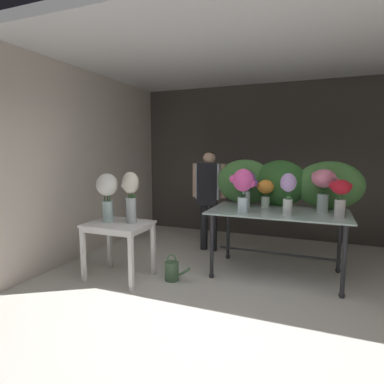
{
  "coord_description": "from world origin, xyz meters",
  "views": [
    {
      "loc": [
        0.92,
        -2.44,
        1.66
      ],
      "look_at": [
        -0.55,
        1.26,
        1.14
      ],
      "focal_mm": 29.79,
      "sensor_mm": 36.0,
      "label": 1
    }
  ],
  "objects_px": {
    "side_table_white": "(119,230)",
    "vase_rosy_ranunculus": "(324,184)",
    "vase_fuchsia_anemones": "(243,185)",
    "vase_violet_peonies": "(246,184)",
    "vase_cream_lisianthus_tall": "(131,194)",
    "watering_can": "(172,271)",
    "vase_lilac_tulips": "(288,190)",
    "vase_sunset_freesia": "(265,190)",
    "vase_crimson_roses": "(340,194)",
    "display_table_glass": "(278,221)",
    "florist": "(209,190)",
    "vase_white_roses_tall": "(107,191)"
  },
  "relations": [
    {
      "from": "vase_lilac_tulips",
      "to": "watering_can",
      "type": "height_order",
      "value": "vase_lilac_tulips"
    },
    {
      "from": "vase_rosy_ranunculus",
      "to": "vase_lilac_tulips",
      "type": "height_order",
      "value": "vase_rosy_ranunculus"
    },
    {
      "from": "vase_violet_peonies",
      "to": "watering_can",
      "type": "height_order",
      "value": "vase_violet_peonies"
    },
    {
      "from": "vase_violet_peonies",
      "to": "watering_can",
      "type": "xyz_separation_m",
      "value": [
        -0.76,
        -0.79,
        -1.07
      ]
    },
    {
      "from": "vase_rosy_ranunculus",
      "to": "vase_crimson_roses",
      "type": "relative_size",
      "value": 1.23
    },
    {
      "from": "side_table_white",
      "to": "vase_cream_lisianthus_tall",
      "type": "distance_m",
      "value": 0.5
    },
    {
      "from": "vase_white_roses_tall",
      "to": "vase_cream_lisianthus_tall",
      "type": "xyz_separation_m",
      "value": [
        0.31,
        0.06,
        -0.02
      ]
    },
    {
      "from": "vase_lilac_tulips",
      "to": "vase_sunset_freesia",
      "type": "height_order",
      "value": "vase_lilac_tulips"
    },
    {
      "from": "side_table_white",
      "to": "vase_sunset_freesia",
      "type": "xyz_separation_m",
      "value": [
        1.69,
        1.06,
        0.47
      ]
    },
    {
      "from": "vase_rosy_ranunculus",
      "to": "watering_can",
      "type": "bearing_deg",
      "value": -156.25
    },
    {
      "from": "florist",
      "to": "vase_crimson_roses",
      "type": "bearing_deg",
      "value": -23.88
    },
    {
      "from": "side_table_white",
      "to": "vase_fuchsia_anemones",
      "type": "bearing_deg",
      "value": 20.72
    },
    {
      "from": "vase_fuchsia_anemones",
      "to": "vase_cream_lisianthus_tall",
      "type": "relative_size",
      "value": 0.85
    },
    {
      "from": "florist",
      "to": "vase_white_roses_tall",
      "type": "distance_m",
      "value": 1.78
    },
    {
      "from": "vase_violet_peonies",
      "to": "vase_cream_lisianthus_tall",
      "type": "height_order",
      "value": "vase_cream_lisianthus_tall"
    },
    {
      "from": "vase_violet_peonies",
      "to": "vase_sunset_freesia",
      "type": "bearing_deg",
      "value": 17.54
    },
    {
      "from": "display_table_glass",
      "to": "vase_crimson_roses",
      "type": "bearing_deg",
      "value": -11.15
    },
    {
      "from": "display_table_glass",
      "to": "side_table_white",
      "type": "xyz_separation_m",
      "value": [
        -1.89,
        -0.85,
        -0.1
      ]
    },
    {
      "from": "vase_rosy_ranunculus",
      "to": "watering_can",
      "type": "height_order",
      "value": "vase_rosy_ranunculus"
    },
    {
      "from": "display_table_glass",
      "to": "vase_rosy_ranunculus",
      "type": "relative_size",
      "value": 3.18
    },
    {
      "from": "side_table_white",
      "to": "vase_rosy_ranunculus",
      "type": "distance_m",
      "value": 2.68
    },
    {
      "from": "vase_lilac_tulips",
      "to": "vase_rosy_ranunculus",
      "type": "bearing_deg",
      "value": 39.71
    },
    {
      "from": "florist",
      "to": "vase_sunset_freesia",
      "type": "xyz_separation_m",
      "value": [
        0.99,
        -0.5,
        0.1
      ]
    },
    {
      "from": "display_table_glass",
      "to": "florist",
      "type": "bearing_deg",
      "value": 149.45
    },
    {
      "from": "vase_lilac_tulips",
      "to": "vase_sunset_freesia",
      "type": "distance_m",
      "value": 0.55
    },
    {
      "from": "side_table_white",
      "to": "vase_lilac_tulips",
      "type": "relative_size",
      "value": 1.52
    },
    {
      "from": "vase_lilac_tulips",
      "to": "vase_sunset_freesia",
      "type": "bearing_deg",
      "value": 127.61
    },
    {
      "from": "florist",
      "to": "vase_rosy_ranunculus",
      "type": "distance_m",
      "value": 1.85
    },
    {
      "from": "vase_crimson_roses",
      "to": "vase_sunset_freesia",
      "type": "height_order",
      "value": "vase_crimson_roses"
    },
    {
      "from": "vase_violet_peonies",
      "to": "vase_cream_lisianthus_tall",
      "type": "relative_size",
      "value": 0.79
    },
    {
      "from": "vase_violet_peonies",
      "to": "vase_white_roses_tall",
      "type": "relative_size",
      "value": 0.82
    },
    {
      "from": "side_table_white",
      "to": "vase_lilac_tulips",
      "type": "distance_m",
      "value": 2.18
    },
    {
      "from": "display_table_glass",
      "to": "side_table_white",
      "type": "height_order",
      "value": "display_table_glass"
    },
    {
      "from": "side_table_white",
      "to": "vase_fuchsia_anemones",
      "type": "height_order",
      "value": "vase_fuchsia_anemones"
    },
    {
      "from": "display_table_glass",
      "to": "vase_cream_lisianthus_tall",
      "type": "relative_size",
      "value": 2.68
    },
    {
      "from": "vase_fuchsia_anemones",
      "to": "vase_rosy_ranunculus",
      "type": "height_order",
      "value": "vase_fuchsia_anemones"
    },
    {
      "from": "display_table_glass",
      "to": "vase_cream_lisianthus_tall",
      "type": "distance_m",
      "value": 1.94
    },
    {
      "from": "side_table_white",
      "to": "vase_crimson_roses",
      "type": "xyz_separation_m",
      "value": [
        2.61,
        0.71,
        0.51
      ]
    },
    {
      "from": "side_table_white",
      "to": "florist",
      "type": "bearing_deg",
      "value": 65.94
    },
    {
      "from": "side_table_white",
      "to": "vase_rosy_ranunculus",
      "type": "relative_size",
      "value": 1.42
    },
    {
      "from": "vase_fuchsia_anemones",
      "to": "vase_lilac_tulips",
      "type": "distance_m",
      "value": 0.55
    },
    {
      "from": "florist",
      "to": "vase_lilac_tulips",
      "type": "xyz_separation_m",
      "value": [
        1.33,
        -0.94,
        0.17
      ]
    },
    {
      "from": "side_table_white",
      "to": "florist",
      "type": "xyz_separation_m",
      "value": [
        0.7,
        1.56,
        0.37
      ]
    },
    {
      "from": "vase_cream_lisianthus_tall",
      "to": "vase_violet_peonies",
      "type": "bearing_deg",
      "value": 35.59
    },
    {
      "from": "florist",
      "to": "vase_cream_lisianthus_tall",
      "type": "bearing_deg",
      "value": -109.82
    },
    {
      "from": "florist",
      "to": "vase_cream_lisianthus_tall",
      "type": "height_order",
      "value": "florist"
    },
    {
      "from": "vase_violet_peonies",
      "to": "vase_sunset_freesia",
      "type": "xyz_separation_m",
      "value": [
        0.25,
        0.08,
        -0.08
      ]
    },
    {
      "from": "watering_can",
      "to": "vase_crimson_roses",
      "type": "bearing_deg",
      "value": 15.28
    },
    {
      "from": "vase_rosy_ranunculus",
      "to": "florist",
      "type": "bearing_deg",
      "value": 160.79
    },
    {
      "from": "vase_fuchsia_anemones",
      "to": "vase_lilac_tulips",
      "type": "height_order",
      "value": "vase_fuchsia_anemones"
    }
  ]
}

